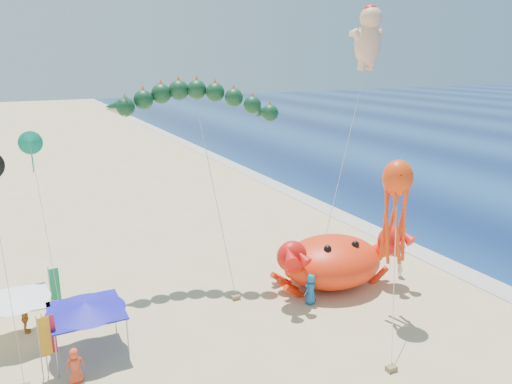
# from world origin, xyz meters

# --- Properties ---
(ground) EXTENTS (320.00, 320.00, 0.00)m
(ground) POSITION_xyz_m (0.00, 0.00, 0.00)
(ground) COLOR #D1B784
(ground) RESTS_ON ground
(foam_strip) EXTENTS (320.00, 320.00, 0.00)m
(foam_strip) POSITION_xyz_m (12.00, 0.00, 0.01)
(foam_strip) COLOR silver
(foam_strip) RESTS_ON ground
(crab_inflatable) EXTENTS (8.94, 5.95, 3.92)m
(crab_inflatable) POSITION_xyz_m (2.85, 0.64, 1.73)
(crab_inflatable) COLOR #FF2E0D
(crab_inflatable) RESTS_ON ground
(dragon_kite) EXTENTS (10.84, 6.72, 12.55)m
(dragon_kite) POSITION_xyz_m (-4.23, 5.95, 11.36)
(dragon_kite) COLOR #0E341D
(dragon_kite) RESTS_ON ground
(cherub_kite) EXTENTS (7.18, 4.36, 18.16)m
(cherub_kite) POSITION_xyz_m (10.99, 8.51, 15.84)
(cherub_kite) COLOR #F5B596
(cherub_kite) RESTS_ON ground
(octopus_kite) EXTENTS (4.68, 5.36, 9.02)m
(octopus_kite) POSITION_xyz_m (3.58, -3.88, 6.59)
(octopus_kite) COLOR #FF3E0D
(octopus_kite) RESTS_ON ground
(canopy_blue) EXTENTS (3.83, 3.83, 2.71)m
(canopy_blue) POSITION_xyz_m (-12.46, -0.20, 2.44)
(canopy_blue) COLOR gray
(canopy_blue) RESTS_ON ground
(canopy_white) EXTENTS (3.48, 3.48, 2.71)m
(canopy_white) POSITION_xyz_m (-15.58, 2.52, 2.44)
(canopy_white) COLOR gray
(canopy_white) RESTS_ON ground
(feather_flags) EXTENTS (5.72, 5.56, 3.20)m
(feather_flags) POSITION_xyz_m (-15.27, 0.70, 2.01)
(feather_flags) COLOR gray
(feather_flags) RESTS_ON ground
(beachgoers) EXTENTS (25.65, 7.77, 1.88)m
(beachgoers) POSITION_xyz_m (-10.40, -1.41, 0.90)
(beachgoers) COLOR red
(beachgoers) RESTS_ON ground
(small_kites) EXTENTS (4.59, 9.39, 10.44)m
(small_kites) POSITION_xyz_m (-15.51, 3.70, 7.52)
(small_kites) COLOR yellow
(small_kites) RESTS_ON ground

